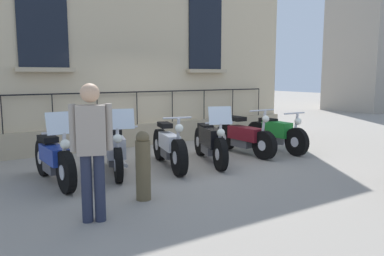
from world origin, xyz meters
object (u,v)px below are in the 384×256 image
motorcycle_black (210,142)px  pedestrian_standing (92,144)px  motorcycle_maroon (244,137)px  motorcycle_green (276,134)px  motorcycle_white (169,147)px  motorcycle_silver (115,151)px  motorcycle_blue (54,159)px  bollard (143,165)px

motorcycle_black → pedestrian_standing: 3.77m
motorcycle_black → motorcycle_maroon: (-0.27, 1.19, -0.03)m
motorcycle_black → motorcycle_green: size_ratio=1.00×
motorcycle_white → motorcycle_maroon: motorcycle_maroon is taller
motorcycle_silver → motorcycle_green: size_ratio=0.88×
motorcycle_blue → motorcycle_white: size_ratio=0.97×
motorcycle_green → bollard: size_ratio=1.98×
motorcycle_blue → bollard: bearing=30.1°
motorcycle_blue → motorcycle_green: size_ratio=0.98×
motorcycle_blue → motorcycle_black: bearing=87.6°
motorcycle_maroon → bollard: (1.74, -3.47, 0.12)m
motorcycle_silver → motorcycle_green: motorcycle_silver is taller
motorcycle_maroon → bollard: motorcycle_maroon is taller
motorcycle_green → motorcycle_black: bearing=-85.2°
motorcycle_blue → pedestrian_standing: size_ratio=1.15×
motorcycle_green → bollard: bearing=-69.5°
motorcycle_blue → motorcycle_maroon: 4.40m
motorcycle_black → motorcycle_green: motorcycle_black is taller
motorcycle_white → motorcycle_maroon: (-0.15, 2.14, -0.00)m
motorcycle_blue → motorcycle_green: bearing=90.5°
motorcycle_black → motorcycle_green: (-0.18, 2.14, -0.02)m
motorcycle_white → bollard: bearing=-39.9°
motorcycle_white → pedestrian_standing: pedestrian_standing is taller
motorcycle_silver → pedestrian_standing: 2.46m
motorcycle_silver → motorcycle_white: (0.08, 1.13, -0.03)m
pedestrian_standing → motorcycle_black: bearing=121.1°
motorcycle_black → bollard: bearing=-57.1°
motorcycle_white → motorcycle_green: motorcycle_white is taller
pedestrian_standing → motorcycle_green: bearing=111.5°
motorcycle_silver → motorcycle_maroon: 3.26m
motorcycle_silver → bollard: (1.67, -0.21, 0.08)m
motorcycle_blue → pedestrian_standing: 2.14m
motorcycle_blue → bollard: (1.61, 0.93, 0.10)m
motorcycle_black → motorcycle_blue: bearing=-92.4°
motorcycle_white → bollard: size_ratio=1.99×
motorcycle_blue → motorcycle_silver: (-0.06, 1.14, 0.01)m
motorcycle_white → motorcycle_green: bearing=91.2°
motorcycle_white → motorcycle_maroon: 2.14m
motorcycle_white → motorcycle_silver: bearing=-94.0°
motorcycle_silver → motorcycle_green: 4.21m
motorcycle_blue → motorcycle_black: (0.14, 3.21, 0.02)m
motorcycle_blue → motorcycle_maroon: motorcycle_blue is taller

